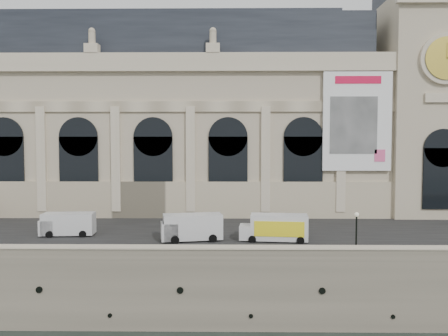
% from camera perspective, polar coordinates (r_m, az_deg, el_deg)
% --- Properties ---
extents(ground, '(260.00, 260.00, 0.00)m').
position_cam_1_polar(ground, '(40.09, -8.74, -20.36)').
color(ground, black).
rests_on(ground, ground).
extents(quay, '(160.00, 70.00, 6.00)m').
position_cam_1_polar(quay, '(72.71, -4.22, -7.20)').
color(quay, gray).
rests_on(quay, ground).
extents(street, '(160.00, 24.00, 0.06)m').
position_cam_1_polar(street, '(51.61, -6.23, -8.01)').
color(street, '#2D2D2D').
rests_on(street, quay).
extents(parapet, '(160.00, 1.40, 1.21)m').
position_cam_1_polar(parapet, '(38.53, -8.67, -10.93)').
color(parapet, gray).
rests_on(parapet, quay).
extents(museum, '(69.00, 18.70, 29.10)m').
position_cam_1_polar(museum, '(68.34, -9.60, 6.19)').
color(museum, '#BAAE8F').
rests_on(museum, quay).
extents(clock_pavilion, '(13.00, 14.72, 36.70)m').
position_cam_1_polar(clock_pavilion, '(70.41, 24.29, 8.90)').
color(clock_pavilion, '#BAAE8F').
rests_on(clock_pavilion, quay).
extents(van_b, '(6.55, 3.52, 2.77)m').
position_cam_1_polar(van_b, '(45.40, -4.61, -7.75)').
color(van_b, silver).
rests_on(van_b, quay).
extents(van_c, '(5.79, 2.70, 2.51)m').
position_cam_1_polar(van_c, '(50.79, -20.00, -6.92)').
color(van_c, silver).
rests_on(van_c, quay).
extents(box_truck, '(7.09, 3.02, 2.78)m').
position_cam_1_polar(box_truck, '(45.43, 6.69, -7.77)').
color(box_truck, silver).
rests_on(box_truck, quay).
extents(lamp_right, '(0.41, 0.41, 3.99)m').
position_cam_1_polar(lamp_right, '(40.52, 16.89, -8.35)').
color(lamp_right, black).
rests_on(lamp_right, quay).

